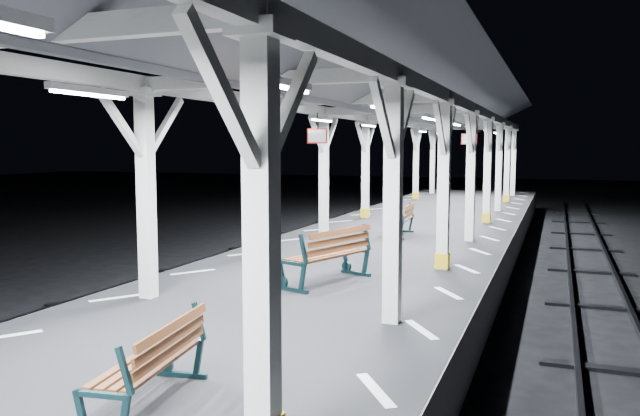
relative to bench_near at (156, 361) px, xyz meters
The scene contains 10 objects.
ground 5.72m from the bench_near, 96.74° to the left, with size 120.00×120.00×0.00m, color black.
platform 5.62m from the bench_near, 96.74° to the left, with size 6.00×50.00×1.00m, color black.
hazard_stripes_left 6.33m from the bench_near, 119.40° to the left, with size 1.00×48.00×0.01m, color silver.
hazard_stripes_right 5.80m from the bench_near, 71.88° to the left, with size 1.00×48.00×0.01m, color silver.
track_left 8.00m from the bench_near, 135.76° to the left, with size 2.20×60.00×0.16m.
track_right 7.14m from the bench_near, 51.66° to the left, with size 2.20×60.00×0.16m.
canopy 6.34m from the bench_near, 96.75° to the left, with size 5.40×49.00×4.65m.
bench_near is the anchor object (origin of this frame).
bench_mid 5.52m from the bench_near, 92.82° to the left, with size 1.23×1.96×1.00m.
bench_far 11.78m from the bench_near, 92.29° to the left, with size 0.70×1.64×0.87m.
Camera 1 is at (4.07, -10.19, 3.41)m, focal length 35.00 mm.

